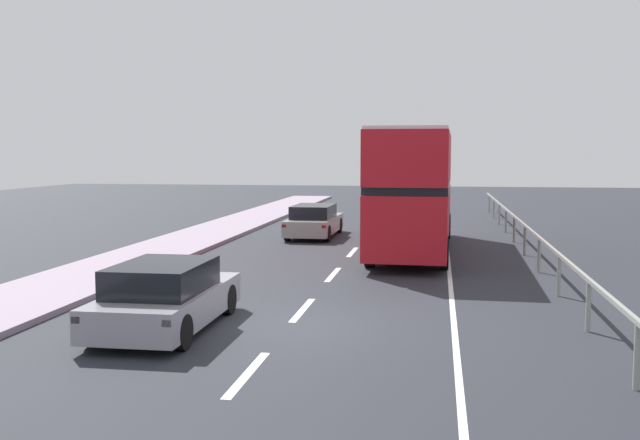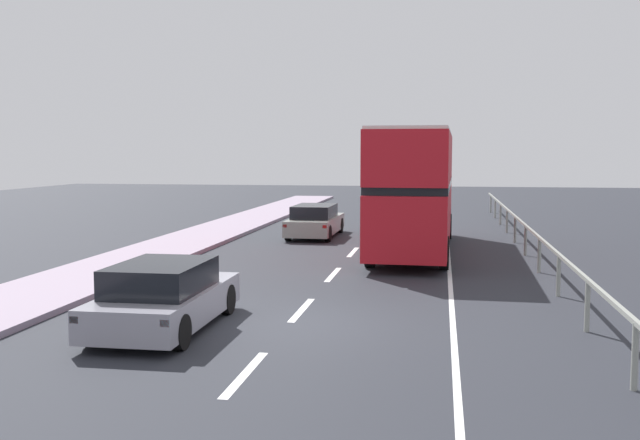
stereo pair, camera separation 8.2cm
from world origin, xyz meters
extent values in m
cube|color=#26282F|center=(0.00, 0.00, -0.05)|extent=(73.36, 120.00, 0.10)
cube|color=silver|center=(0.00, -3.43, 0.00)|extent=(0.16, 2.41, 0.01)
cube|color=silver|center=(0.00, 1.25, 0.00)|extent=(0.16, 2.41, 0.01)
cube|color=silver|center=(0.00, 5.94, 0.00)|extent=(0.16, 2.41, 0.01)
cube|color=silver|center=(0.00, 10.62, 0.00)|extent=(0.16, 2.41, 0.01)
cube|color=silver|center=(0.00, 15.30, 0.00)|extent=(0.16, 2.41, 0.01)
cube|color=silver|center=(0.00, 19.99, 0.00)|extent=(0.16, 2.41, 0.01)
cube|color=silver|center=(0.00, 24.67, 0.00)|extent=(0.16, 2.41, 0.01)
cube|color=silver|center=(0.00, 29.35, 0.00)|extent=(0.16, 2.41, 0.01)
cube|color=silver|center=(3.27, 9.00, 0.00)|extent=(0.12, 46.00, 0.01)
cube|color=gray|center=(5.82, 9.00, 1.01)|extent=(0.08, 42.00, 0.08)
cylinder|color=gray|center=(5.82, -3.25, 0.50)|extent=(0.10, 0.10, 1.01)
cylinder|color=gray|center=(5.82, 0.25, 0.50)|extent=(0.10, 0.10, 1.01)
cylinder|color=gray|center=(5.82, 3.75, 0.50)|extent=(0.10, 0.10, 1.01)
cylinder|color=gray|center=(5.82, 7.25, 0.50)|extent=(0.10, 0.10, 1.01)
cylinder|color=gray|center=(5.82, 10.75, 0.50)|extent=(0.10, 0.10, 1.01)
cylinder|color=gray|center=(5.82, 14.25, 0.50)|extent=(0.10, 0.10, 1.01)
cylinder|color=gray|center=(5.82, 17.75, 0.50)|extent=(0.10, 0.10, 1.01)
cylinder|color=gray|center=(5.82, 21.25, 0.50)|extent=(0.10, 0.10, 1.01)
cylinder|color=gray|center=(5.82, 24.75, 0.50)|extent=(0.10, 0.10, 1.01)
cylinder|color=gray|center=(5.82, 28.25, 0.50)|extent=(0.10, 0.10, 1.01)
cube|color=red|center=(2.10, 11.20, 1.30)|extent=(2.65, 10.86, 1.90)
cube|color=black|center=(2.10, 11.20, 2.37)|extent=(2.66, 10.43, 0.24)
cube|color=red|center=(2.10, 11.20, 3.30)|extent=(2.65, 10.86, 1.61)
cube|color=silver|center=(2.10, 11.20, 4.16)|extent=(2.59, 10.64, 0.10)
cube|color=black|center=(2.22, 16.58, 1.40)|extent=(2.16, 0.09, 1.33)
cube|color=yellow|center=(2.22, 16.58, 3.70)|extent=(1.44, 0.07, 0.28)
cylinder|color=black|center=(1.09, 15.23, 0.50)|extent=(0.30, 1.01, 1.00)
cylinder|color=black|center=(3.29, 15.18, 0.50)|extent=(0.30, 1.01, 1.00)
cylinder|color=black|center=(0.91, 7.42, 0.50)|extent=(0.30, 1.01, 1.00)
cylinder|color=black|center=(3.12, 7.37, 0.50)|extent=(0.30, 1.01, 1.00)
cube|color=gray|center=(-2.32, -0.85, 0.49)|extent=(1.84, 4.29, 0.61)
cube|color=black|center=(-2.32, -1.06, 1.07)|extent=(1.61, 2.36, 0.55)
cube|color=red|center=(-3.12, -2.96, 0.64)|extent=(0.16, 0.06, 0.12)
cube|color=red|center=(-1.51, -2.95, 0.64)|extent=(0.16, 0.06, 0.12)
cylinder|color=black|center=(-3.16, 0.59, 0.32)|extent=(0.20, 0.64, 0.64)
cylinder|color=black|center=(-1.50, 0.60, 0.32)|extent=(0.20, 0.64, 0.64)
cylinder|color=black|center=(-3.14, -2.29, 0.32)|extent=(0.20, 0.64, 0.64)
cylinder|color=black|center=(-1.49, -2.28, 0.32)|extent=(0.20, 0.64, 0.64)
cube|color=gray|center=(-2.10, 15.03, 0.49)|extent=(1.79, 4.59, 0.63)
cube|color=black|center=(-2.10, 14.80, 1.06)|extent=(1.56, 2.53, 0.51)
cube|color=red|center=(-2.89, 12.78, 0.65)|extent=(0.16, 0.06, 0.12)
cube|color=red|center=(-1.34, 12.76, 0.65)|extent=(0.16, 0.06, 0.12)
cylinder|color=black|center=(-2.88, 16.63, 0.32)|extent=(0.21, 0.64, 0.64)
cylinder|color=black|center=(-1.29, 16.61, 0.32)|extent=(0.21, 0.64, 0.64)
cylinder|color=black|center=(-2.91, 13.45, 0.32)|extent=(0.21, 0.64, 0.64)
cylinder|color=black|center=(-1.32, 13.43, 0.32)|extent=(0.21, 0.64, 0.64)
camera|label=1|loc=(2.92, -14.17, 3.48)|focal=40.57mm
camera|label=2|loc=(3.00, -14.16, 3.48)|focal=40.57mm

